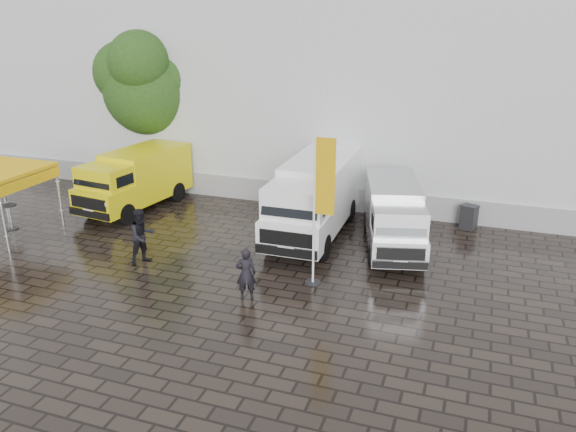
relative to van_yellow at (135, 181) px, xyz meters
name	(u,v)px	position (x,y,z in m)	size (l,w,h in m)	color
ground	(298,292)	(9.11, -5.14, -1.25)	(120.00, 120.00, 0.00)	black
exhibition_hall	(434,56)	(11.11, 10.86, 4.75)	(44.00, 16.00, 12.00)	silver
hall_plinth	(403,205)	(11.11, 2.81, -0.75)	(44.00, 0.15, 1.00)	gray
van_yellow	(135,181)	(0.00, 0.00, 0.00)	(2.08, 5.42, 2.50)	yellow
van_white	(314,200)	(8.19, -0.44, 0.17)	(2.18, 6.55, 2.84)	white
van_silver	(393,217)	(11.23, -0.66, -0.08)	(1.79, 5.38, 2.33)	#A5A6A9
flagpole	(320,202)	(9.54, -4.38, 1.47)	(0.88, 0.50, 4.88)	black
tree	(148,83)	(-1.31, 3.65, 3.69)	(4.29, 4.31, 7.70)	black
cocktail_table	(10,217)	(-3.27, -3.79, -0.74)	(0.60, 0.60, 1.01)	black
wheelie_bin	(469,217)	(13.78, 2.27, -0.77)	(0.58, 0.58, 0.97)	black
person_front	(246,274)	(7.79, -6.02, -0.44)	(0.59, 0.39, 1.63)	black
person_tent	(142,236)	(3.44, -4.77, -0.29)	(0.93, 0.73, 1.92)	black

